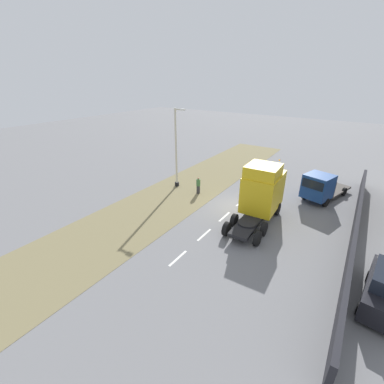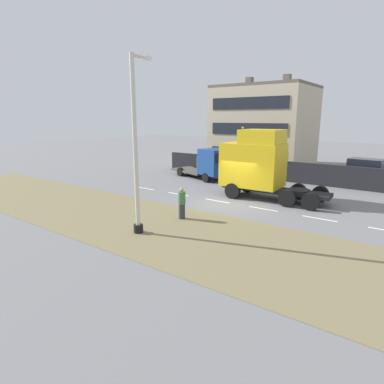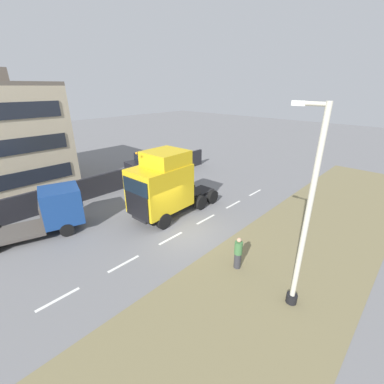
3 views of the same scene
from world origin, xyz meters
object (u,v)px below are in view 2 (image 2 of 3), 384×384
Objects in this scene: parked_car at (364,173)px; lamp_post at (136,157)px; lorry_cab at (257,164)px; pedestrian at (182,204)px; flatbed_truck at (211,164)px.

lamp_post is at bearing 165.93° from parked_car.
pedestrian is at bearing 168.28° from lorry_cab.
parked_car is (8.42, -5.20, -1.23)m from lorry_cab.
lorry_cab is at bearing -9.66° from pedestrian.
pedestrian is (-15.09, 6.33, -0.21)m from parked_car.
flatbed_truck is (3.45, 5.80, -0.84)m from lorry_cab.
flatbed_truck is 3.85× the size of pedestrian.
pedestrian is (-10.11, -4.67, -0.60)m from flatbed_truck.
pedestrian is at bearing 163.55° from parked_car.
flatbed_truck is 11.15m from pedestrian.
parked_car reaches higher than pedestrian.
lorry_cab reaches higher than flatbed_truck.
lorry_cab is at bearing 76.17° from flatbed_truck.
lorry_cab is 0.90× the size of lamp_post.
flatbed_truck is 0.83× the size of lamp_post.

